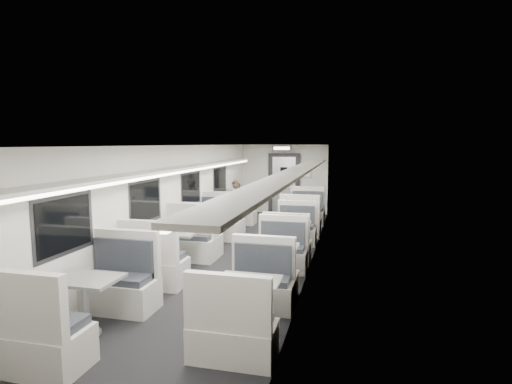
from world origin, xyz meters
The scene contains 19 objects.
room centered at (0.00, 0.00, 1.20)m, with size 3.24×12.24×2.64m.
booth_left_a centered at (-1.00, 3.09, 0.35)m, with size 0.96×1.95×1.04m.
booth_left_b centered at (-1.00, 0.97, 0.40)m, with size 1.10×2.24×1.20m.
booth_left_c centered at (-1.00, -0.87, 0.40)m, with size 1.09×2.21×1.18m.
booth_left_d centered at (-1.00, -3.52, 0.39)m, with size 1.07×2.17×1.16m.
booth_right_a centered at (1.00, 3.38, 0.38)m, with size 1.04×2.11×1.13m.
booth_right_b centered at (1.00, 1.03, 0.35)m, with size 0.96×1.95×1.04m.
booth_right_c centered at (1.00, -1.08, 0.35)m, with size 0.97×1.97×1.05m.
booth_right_d centered at (1.00, -2.91, 0.35)m, with size 0.98×1.98×1.06m.
passenger centered at (-0.81, 2.75, 0.73)m, with size 0.53×0.35×1.45m, color black.
window_a centered at (-1.49, 3.40, 1.35)m, with size 0.02×1.18×0.84m, color black.
window_b centered at (-1.49, 1.20, 1.35)m, with size 0.02×1.18×0.84m, color black.
window_c centered at (-1.49, -1.00, 1.35)m, with size 0.02×1.18×0.84m, color black.
window_d centered at (-1.49, -3.20, 1.35)m, with size 0.02×1.18×0.84m, color black.
luggage_rack_left centered at (-1.24, -0.30, 1.92)m, with size 0.46×10.40×0.09m.
luggage_rack_right centered at (1.24, -0.30, 1.92)m, with size 0.46×10.40×0.09m.
vestibule_door centered at (0.00, 5.93, 1.04)m, with size 1.10×0.13×2.10m.
exit_sign centered at (0.00, 5.44, 2.28)m, with size 0.62×0.12×0.16m.
wall_notice centered at (0.75, 5.92, 1.50)m, with size 0.32×0.02×0.40m, color white.
Camera 1 is at (2.25, -7.75, 2.44)m, focal length 28.00 mm.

